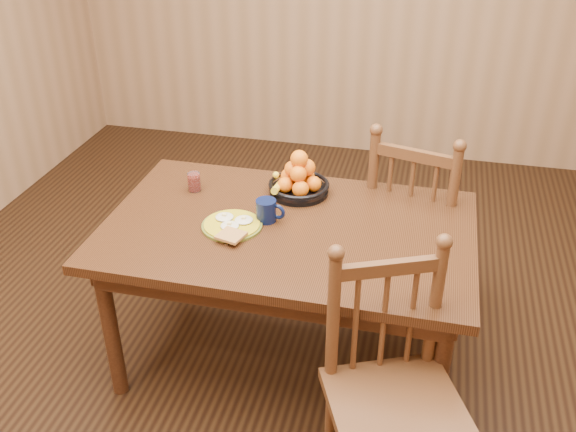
% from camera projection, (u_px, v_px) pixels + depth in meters
% --- Properties ---
extents(room, '(4.52, 5.02, 2.72)m').
position_uv_depth(room, '(288.00, 94.00, 2.48)').
color(room, black).
rests_on(room, ground).
extents(dining_table, '(1.60, 1.00, 0.75)m').
position_uv_depth(dining_table, '(288.00, 242.00, 2.83)').
color(dining_table, black).
rests_on(dining_table, ground).
extents(chair_far, '(0.57, 0.55, 1.04)m').
position_uv_depth(chair_far, '(416.00, 223.00, 3.27)').
color(chair_far, '#492A15').
rests_on(chair_far, ground).
extents(chair_near, '(0.60, 0.59, 1.02)m').
position_uv_depth(chair_near, '(393.00, 394.00, 2.28)').
color(chair_near, '#492A15').
rests_on(chair_near, ground).
extents(breakfast_plate, '(0.26, 0.30, 0.04)m').
position_uv_depth(breakfast_plate, '(232.00, 225.00, 2.77)').
color(breakfast_plate, '#59601E').
rests_on(breakfast_plate, dining_table).
extents(fork, '(0.05, 0.18, 0.00)m').
position_uv_depth(fork, '(232.00, 232.00, 2.73)').
color(fork, silver).
rests_on(fork, dining_table).
extents(spoon, '(0.05, 0.16, 0.01)m').
position_uv_depth(spoon, '(218.00, 216.00, 2.85)').
color(spoon, silver).
rests_on(spoon, dining_table).
extents(coffee_mug, '(0.13, 0.09, 0.10)m').
position_uv_depth(coffee_mug, '(267.00, 210.00, 2.80)').
color(coffee_mug, black).
rests_on(coffee_mug, dining_table).
extents(juice_glass, '(0.06, 0.06, 0.09)m').
position_uv_depth(juice_glass, '(194.00, 182.00, 3.05)').
color(juice_glass, silver).
rests_on(juice_glass, dining_table).
extents(fruit_bowl, '(0.29, 0.29, 0.22)m').
position_uv_depth(fruit_bowl, '(298.00, 181.00, 3.01)').
color(fruit_bowl, black).
rests_on(fruit_bowl, dining_table).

